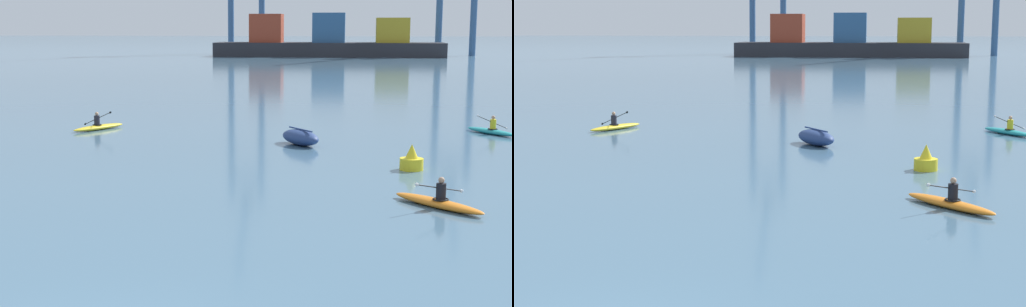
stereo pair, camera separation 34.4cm
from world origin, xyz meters
The scene contains 6 objects.
container_barge centered at (-0.66, 127.23, 2.59)m, with size 40.50×8.33×7.69m.
capsized_dinghy centered at (1.75, 23.86, 0.35)m, with size 2.42×2.75×0.76m.
channel_buoy centered at (6.40, 18.19, 0.36)m, with size 0.90×0.90×1.00m.
kayak_orange centered at (6.77, 12.04, 0.17)m, with size 2.77×2.88×0.95m.
kayak_yellow centered at (-9.22, 27.75, 0.17)m, with size 2.17×3.27×1.07m.
kayak_teal centered at (11.14, 28.69, 0.17)m, with size 2.40×3.15×1.06m.
Camera 1 is at (4.17, -11.13, 5.43)m, focal length 53.87 mm.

